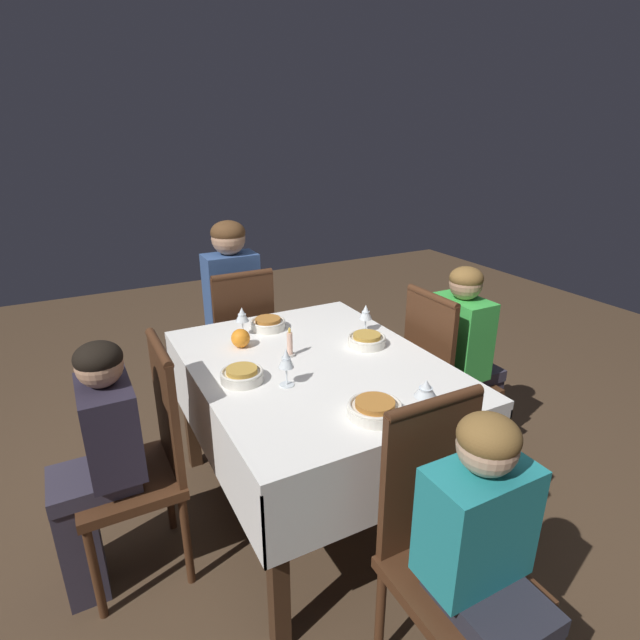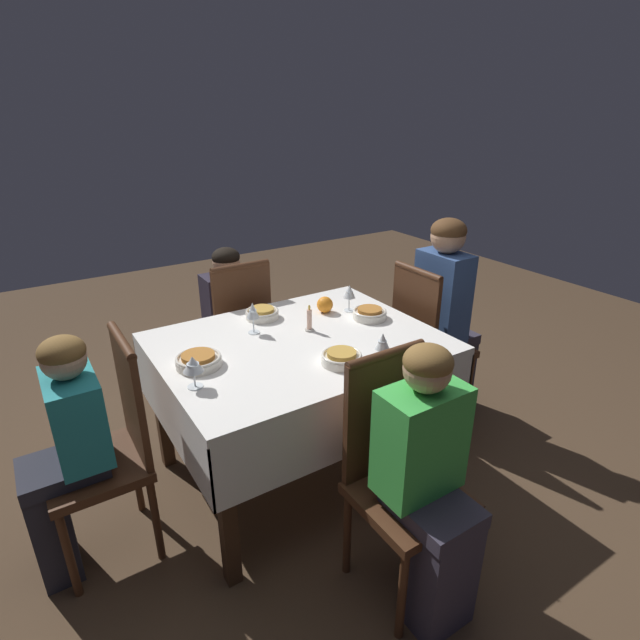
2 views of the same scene
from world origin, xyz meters
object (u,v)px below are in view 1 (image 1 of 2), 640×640
at_px(person_child_teal, 488,573).
at_px(wine_glass_east, 242,316).
at_px(person_child_green, 466,356).
at_px(candle_centerpiece, 290,346).
at_px(bowl_north, 242,375).
at_px(bowl_west, 375,408).
at_px(bowl_south, 367,340).
at_px(chair_east, 240,341).
at_px(wine_glass_west, 426,389).
at_px(person_child_dark, 97,461).
at_px(chair_west, 446,542).
at_px(chair_south, 441,373).
at_px(person_adult_denim, 230,307).
at_px(wine_glass_south, 366,313).
at_px(chair_north, 145,456).
at_px(orange_fruit, 241,338).
at_px(wine_glass_north, 286,360).
at_px(bowl_east, 268,324).
at_px(dining_table, 314,382).

xyz_separation_m(person_child_teal, wine_glass_east, (1.45, 0.17, 0.30)).
height_order(person_child_green, candle_centerpiece, person_child_green).
distance_m(bowl_north, bowl_west, 0.56).
bearing_deg(bowl_south, chair_east, 21.92).
bearing_deg(bowl_west, wine_glass_west, -114.82).
bearing_deg(bowl_south, person_child_dark, 92.21).
height_order(chair_west, person_child_green, person_child_green).
bearing_deg(chair_south, person_adult_denim, 37.11).
xyz_separation_m(wine_glass_south, candle_centerpiece, (-0.09, 0.45, -0.05)).
height_order(chair_north, bowl_west, chair_north).
relative_size(wine_glass_east, orange_fruit, 1.68).
relative_size(chair_west, wine_glass_east, 6.66).
height_order(wine_glass_east, wine_glass_north, wine_glass_north).
xyz_separation_m(person_child_green, wine_glass_west, (-0.56, 0.74, 0.26)).
height_order(chair_north, bowl_north, chair_north).
bearing_deg(wine_glass_north, person_child_teal, -167.98).
xyz_separation_m(person_adult_denim, person_child_teal, (-2.05, -0.04, -0.13)).
relative_size(chair_south, candle_centerpiece, 7.16).
bearing_deg(bowl_south, orange_fruit, 64.02).
height_order(chair_north, chair_south, same).
xyz_separation_m(bowl_east, wine_glass_west, (-1.00, -0.18, 0.07)).
bearing_deg(candle_centerpiece, bowl_east, -6.09).
relative_size(chair_north, wine_glass_east, 6.66).
bearing_deg(person_adult_denim, wine_glass_east, 77.68).
distance_m(person_child_dark, wine_glass_east, 0.89).
bearing_deg(bowl_south, wine_glass_east, 51.35).
bearing_deg(bowl_east, bowl_west, -178.71).
relative_size(wine_glass_north, wine_glass_south, 1.13).
relative_size(chair_west, person_child_dark, 0.96).
distance_m(candle_centerpiece, orange_fruit, 0.25).
bearing_deg(person_child_dark, orange_fruit, 114.07).
bearing_deg(chair_east, person_adult_denim, -90.00).
xyz_separation_m(wine_glass_east, bowl_north, (-0.44, 0.16, -0.08)).
xyz_separation_m(chair_south, orange_fruit, (0.29, 0.95, 0.27)).
bearing_deg(person_child_green, bowl_west, 118.30).
bearing_deg(wine_glass_north, chair_south, -81.23).
height_order(chair_west, bowl_south, chair_west).
xyz_separation_m(dining_table, bowl_south, (0.04, -0.29, 0.13)).
distance_m(chair_north, wine_glass_north, 0.65).
relative_size(person_child_dark, wine_glass_east, 6.96).
relative_size(bowl_east, bowl_south, 1.00).
height_order(chair_east, wine_glass_east, chair_east).
distance_m(chair_west, wine_glass_south, 1.17).
relative_size(person_child_green, candle_centerpiece, 7.91).
distance_m(chair_east, bowl_west, 1.37).
distance_m(person_child_teal, bowl_east, 1.49).
height_order(wine_glass_south, orange_fruit, wine_glass_south).
bearing_deg(chair_east, chair_west, 91.31).
bearing_deg(orange_fruit, chair_north, 120.62).
bearing_deg(bowl_south, chair_south, -94.93).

